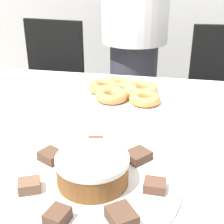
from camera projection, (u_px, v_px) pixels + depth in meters
The scene contains 20 objects.
table at pixel (135, 151), 0.98m from camera, with size 1.83×1.05×0.75m.
person_standing at pixel (135, 33), 1.83m from camera, with size 0.38×0.38×1.62m.
office_chair_left at pixel (47, 99), 2.00m from camera, with size 0.49×0.49×0.91m.
office_chair_right at pixel (223, 112), 1.81m from camera, with size 0.47×0.47×0.91m.
plate_cake at pixel (93, 183), 0.71m from camera, with size 0.39×0.39×0.01m.
plate_donuts at pixel (123, 96), 1.19m from camera, with size 0.37×0.37×0.01m.
frosted_cake at pixel (93, 169), 0.69m from camera, with size 0.16×0.16×0.06m.
lamington_0 at pixel (95, 144), 0.83m from camera, with size 0.05×0.05×0.03m.
lamington_1 at pixel (51, 156), 0.78m from camera, with size 0.07×0.07×0.02m.
lamington_2 at pixel (29, 186), 0.67m from camera, with size 0.06×0.06×0.02m.
lamington_3 at pixel (58, 217), 0.59m from camera, with size 0.05×0.05×0.03m.
lamington_4 at pixel (121, 216), 0.59m from camera, with size 0.07×0.07×0.03m.
lamington_5 at pixel (155, 185), 0.67m from camera, with size 0.05×0.04×0.02m.
lamington_6 at pixel (138, 156), 0.78m from camera, with size 0.08×0.08×0.02m.
donut_0 at pixel (123, 90), 1.18m from camera, with size 0.11×0.11×0.04m.
donut_1 at pixel (120, 83), 1.26m from camera, with size 0.12×0.12×0.03m.
donut_2 at pixel (104, 87), 1.21m from camera, with size 0.12×0.12×0.04m.
donut_3 at pixel (111, 95), 1.13m from camera, with size 0.12×0.12×0.04m.
donut_4 at pixel (145, 99), 1.11m from camera, with size 0.11×0.11×0.03m.
donut_5 at pixel (141, 89), 1.20m from camera, with size 0.13×0.13×0.03m.
Camera 1 is at (0.09, -0.83, 1.19)m, focal length 50.00 mm.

